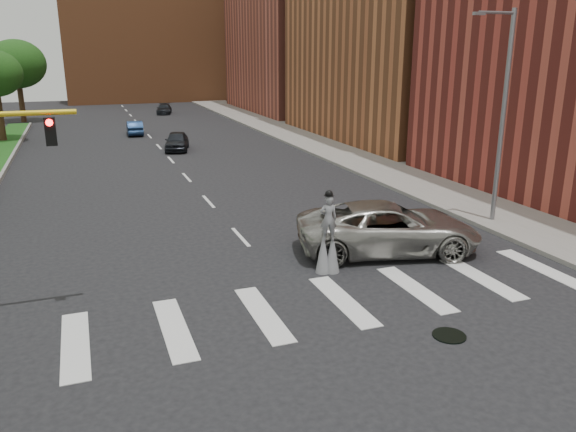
% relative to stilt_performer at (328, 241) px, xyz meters
% --- Properties ---
extents(ground_plane, '(160.00, 160.00, 0.00)m').
position_rel_stilt_performer_xyz_m(ground_plane, '(-1.79, -3.30, -1.12)').
color(ground_plane, black).
rests_on(ground_plane, ground).
extents(sidewalk_right, '(5.00, 90.00, 0.18)m').
position_rel_stilt_performer_xyz_m(sidewalk_right, '(10.71, 21.70, -1.03)').
color(sidewalk_right, slate).
rests_on(sidewalk_right, ground).
extents(manhole, '(0.90, 0.90, 0.04)m').
position_rel_stilt_performer_xyz_m(manhole, '(1.21, -5.30, -1.10)').
color(manhole, black).
rests_on(manhole, ground).
extents(building_far, '(16.00, 22.00, 20.00)m').
position_rel_stilt_performer_xyz_m(building_far, '(20.21, 50.70, 8.88)').
color(building_far, '#9E4B3A').
rests_on(building_far, ground).
extents(building_backdrop, '(26.00, 14.00, 18.00)m').
position_rel_stilt_performer_xyz_m(building_backdrop, '(4.21, 74.70, 7.88)').
color(building_backdrop, '#9D5831').
rests_on(building_backdrop, ground).
extents(streetlight, '(2.05, 0.20, 9.00)m').
position_rel_stilt_performer_xyz_m(streetlight, '(9.11, 2.70, 3.78)').
color(streetlight, slate).
rests_on(streetlight, ground).
extents(stilt_performer, '(0.83, 0.60, 2.92)m').
position_rel_stilt_performer_xyz_m(stilt_performer, '(0.00, 0.00, 0.00)').
color(stilt_performer, '#342214').
rests_on(stilt_performer, ground).
extents(suv_crossing, '(7.43, 4.76, 1.91)m').
position_rel_stilt_performer_xyz_m(suv_crossing, '(2.99, 1.08, -0.17)').
color(suv_crossing, '#A29F99').
rests_on(suv_crossing, ground).
extents(car_near, '(2.58, 4.41, 1.41)m').
position_rel_stilt_performer_xyz_m(car_near, '(-0.69, 26.57, -0.42)').
color(car_near, black).
rests_on(car_near, ground).
extents(car_mid, '(1.50, 3.89, 1.27)m').
position_rel_stilt_performer_xyz_m(car_mid, '(-2.90, 36.09, -0.49)').
color(car_mid, navy).
rests_on(car_mid, ground).
extents(car_far, '(2.46, 4.30, 1.17)m').
position_rel_stilt_performer_xyz_m(car_far, '(2.21, 52.92, -0.53)').
color(car_far, black).
rests_on(car_far, ground).
extents(tree_7, '(5.87, 5.87, 8.50)m').
position_rel_stilt_performer_xyz_m(tree_7, '(-13.09, 49.93, 4.86)').
color(tree_7, '#342214').
rests_on(tree_7, ground).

